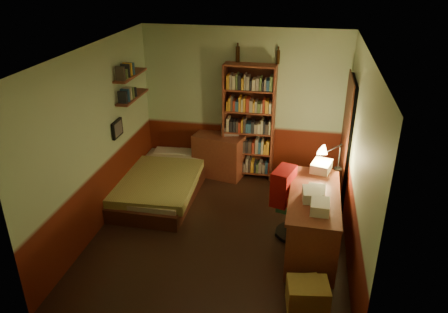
% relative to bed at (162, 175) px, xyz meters
% --- Properties ---
extents(floor, '(3.50, 4.00, 0.02)m').
position_rel_bed_xyz_m(floor, '(1.19, -0.97, -0.33)').
color(floor, black).
rests_on(floor, ground).
extents(ceiling, '(3.50, 4.00, 0.02)m').
position_rel_bed_xyz_m(ceiling, '(1.19, -0.97, 2.29)').
color(ceiling, silver).
rests_on(ceiling, wall_back).
extents(wall_back, '(3.50, 0.02, 2.60)m').
position_rel_bed_xyz_m(wall_back, '(1.19, 1.04, 0.98)').
color(wall_back, '#9BB28A').
rests_on(wall_back, ground).
extents(wall_left, '(0.02, 4.00, 2.60)m').
position_rel_bed_xyz_m(wall_left, '(-0.57, -0.97, 0.98)').
color(wall_left, '#9BB28A').
rests_on(wall_left, ground).
extents(wall_right, '(0.02, 4.00, 2.60)m').
position_rel_bed_xyz_m(wall_right, '(2.95, -0.97, 0.98)').
color(wall_right, '#9BB28A').
rests_on(wall_right, ground).
extents(wall_front, '(3.50, 0.02, 2.60)m').
position_rel_bed_xyz_m(wall_front, '(1.19, -2.98, 0.98)').
color(wall_front, '#9BB28A').
rests_on(wall_front, ground).
extents(doorway, '(0.06, 0.90, 2.00)m').
position_rel_bed_xyz_m(doorway, '(2.91, 0.33, 0.68)').
color(doorway, black).
rests_on(doorway, ground).
extents(door_trim, '(0.02, 0.98, 2.08)m').
position_rel_bed_xyz_m(door_trim, '(2.88, 0.33, 0.68)').
color(door_trim, '#3A180F').
rests_on(door_trim, ground).
extents(bed, '(1.16, 2.15, 0.64)m').
position_rel_bed_xyz_m(bed, '(0.00, 0.00, 0.00)').
color(bed, olive).
rests_on(bed, ground).
extents(dresser, '(0.94, 0.61, 0.77)m').
position_rel_bed_xyz_m(dresser, '(0.79, 0.79, 0.07)').
color(dresser, brown).
rests_on(dresser, ground).
extents(mini_stereo, '(0.35, 0.30, 0.16)m').
position_rel_bed_xyz_m(mini_stereo, '(0.97, 0.92, 0.53)').
color(mini_stereo, '#B2B2B7').
rests_on(mini_stereo, dresser).
extents(bookshelf, '(0.88, 0.31, 2.03)m').
position_rel_bed_xyz_m(bookshelf, '(1.31, 0.88, 0.70)').
color(bookshelf, brown).
rests_on(bookshelf, ground).
extents(bottle_left, '(0.07, 0.07, 0.26)m').
position_rel_bed_xyz_m(bottle_left, '(1.08, 0.99, 1.84)').
color(bottle_left, black).
rests_on(bottle_left, bookshelf).
extents(bottle_right, '(0.07, 0.07, 0.22)m').
position_rel_bed_xyz_m(bottle_right, '(1.74, 0.99, 1.82)').
color(bottle_right, black).
rests_on(bottle_right, bookshelf).
extents(desk, '(0.67, 1.57, 0.84)m').
position_rel_bed_xyz_m(desk, '(2.46, -1.07, 0.10)').
color(desk, brown).
rests_on(desk, ground).
extents(paper_stack, '(0.33, 0.39, 0.14)m').
position_rel_bed_xyz_m(paper_stack, '(2.54, -0.37, 0.59)').
color(paper_stack, silver).
rests_on(paper_stack, desk).
extents(desk_lamp, '(0.23, 0.23, 0.62)m').
position_rel_bed_xyz_m(desk_lamp, '(2.77, -0.29, 0.83)').
color(desk_lamp, black).
rests_on(desk_lamp, desk).
extents(office_chair, '(0.58, 0.54, 0.95)m').
position_rel_bed_xyz_m(office_chair, '(2.23, -0.82, 0.16)').
color(office_chair, '#2A5B32').
rests_on(office_chair, ground).
extents(red_jacket, '(0.37, 0.48, 0.50)m').
position_rel_bed_xyz_m(red_jacket, '(1.99, -1.03, 0.89)').
color(red_jacket, '#AC1111').
rests_on(red_jacket, office_chair).
extents(wall_shelf_lower, '(0.20, 0.90, 0.03)m').
position_rel_bed_xyz_m(wall_shelf_lower, '(-0.45, 0.13, 1.28)').
color(wall_shelf_lower, brown).
rests_on(wall_shelf_lower, wall_left).
extents(wall_shelf_upper, '(0.20, 0.90, 0.03)m').
position_rel_bed_xyz_m(wall_shelf_upper, '(-0.45, 0.13, 1.63)').
color(wall_shelf_upper, brown).
rests_on(wall_shelf_upper, wall_left).
extents(framed_picture, '(0.04, 0.32, 0.26)m').
position_rel_bed_xyz_m(framed_picture, '(-0.53, -0.37, 0.93)').
color(framed_picture, black).
rests_on(framed_picture, wall_left).
extents(cardboard_box_a, '(0.51, 0.43, 0.34)m').
position_rel_bed_xyz_m(cardboard_box_a, '(2.44, -2.22, -0.15)').
color(cardboard_box_a, '#A78D43').
rests_on(cardboard_box_a, ground).
extents(cardboard_box_b, '(0.43, 0.39, 0.26)m').
position_rel_bed_xyz_m(cardboard_box_b, '(2.40, -2.09, -0.19)').
color(cardboard_box_b, '#A78D43').
rests_on(cardboard_box_b, ground).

